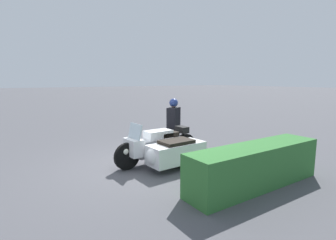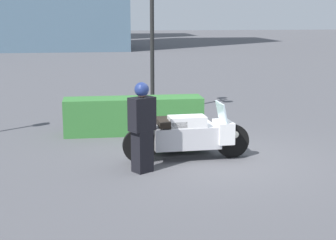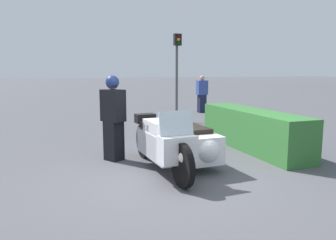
# 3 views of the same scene
# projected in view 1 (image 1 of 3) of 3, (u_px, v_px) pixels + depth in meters

# --- Properties ---
(ground_plane) EXTENTS (160.00, 160.00, 0.00)m
(ground_plane) POSITION_uv_depth(u_px,v_px,m) (141.00, 166.00, 6.99)
(ground_plane) COLOR #4C4C51
(police_motorcycle) EXTENTS (2.64, 1.27, 1.17)m
(police_motorcycle) POSITION_uv_depth(u_px,v_px,m) (165.00, 149.00, 6.94)
(police_motorcycle) COLOR black
(police_motorcycle) RESTS_ON ground
(officer_rider) EXTENTS (0.54, 0.49, 1.71)m
(officer_rider) POSITION_uv_depth(u_px,v_px,m) (174.00, 124.00, 8.25)
(officer_rider) COLOR black
(officer_rider) RESTS_ON ground
(hedge_bush_curbside) EXTENTS (3.43, 0.78, 0.90)m
(hedge_bush_curbside) POSITION_uv_depth(u_px,v_px,m) (255.00, 166.00, 5.63)
(hedge_bush_curbside) COLOR #337033
(hedge_bush_curbside) RESTS_ON ground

